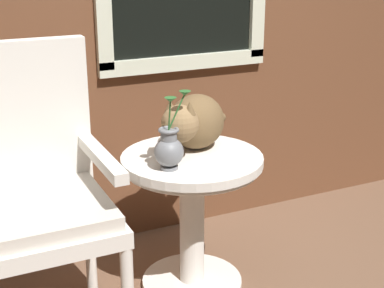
# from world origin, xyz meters

# --- Properties ---
(wicker_side_table) EXTENTS (0.57, 0.57, 0.60)m
(wicker_side_table) POSITION_xyz_m (0.06, 0.15, 0.41)
(wicker_side_table) COLOR silver
(wicker_side_table) RESTS_ON ground_plane
(wicker_chair) EXTENTS (0.52, 0.52, 1.08)m
(wicker_chair) POSITION_xyz_m (-0.58, 0.13, 0.60)
(wicker_chair) COLOR silver
(wicker_chair) RESTS_ON ground_plane
(cat) EXTENTS (0.44, 0.42, 0.24)m
(cat) POSITION_xyz_m (0.10, 0.22, 0.71)
(cat) COLOR brown
(cat) RESTS_ON wicker_side_table
(pewter_vase_with_ivy) EXTENTS (0.14, 0.11, 0.30)m
(pewter_vase_with_ivy) POSITION_xyz_m (-0.08, 0.06, 0.68)
(pewter_vase_with_ivy) COLOR slate
(pewter_vase_with_ivy) RESTS_ON wicker_side_table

